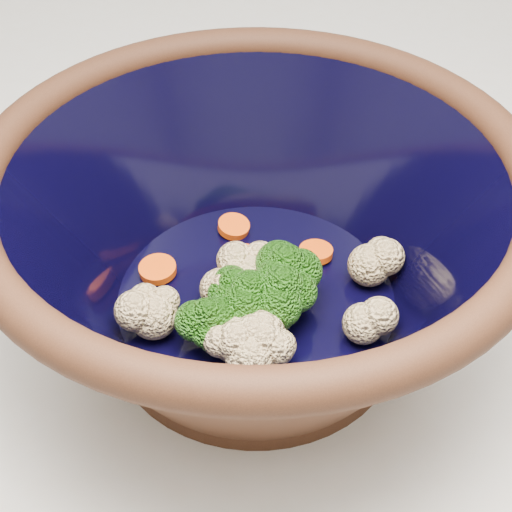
# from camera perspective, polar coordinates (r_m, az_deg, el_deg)

# --- Properties ---
(mixing_bowl) EXTENTS (0.46, 0.46, 0.16)m
(mixing_bowl) POSITION_cam_1_polar(r_m,az_deg,el_deg) (0.49, -0.00, 1.33)
(mixing_bowl) COLOR black
(mixing_bowl) RESTS_ON counter
(vegetable_pile) EXTENTS (0.19, 0.17, 0.06)m
(vegetable_pile) POSITION_cam_1_polar(r_m,az_deg,el_deg) (0.49, 0.21, -3.53)
(vegetable_pile) COLOR #608442
(vegetable_pile) RESTS_ON mixing_bowl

